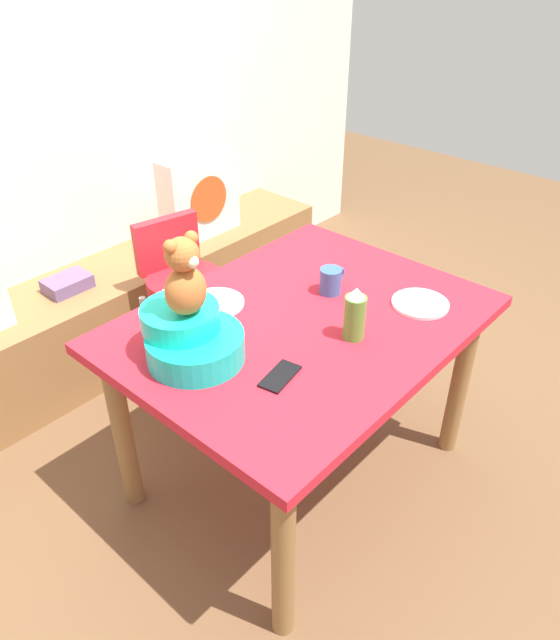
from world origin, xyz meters
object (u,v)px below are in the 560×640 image
dining_table (301,343)px  highchair (184,283)px  infant_seat_teal (190,337)px  coffee_mug (331,281)px  pillow_floral_right (199,196)px  teddy_bear (185,278)px  ketchup_bottle (355,314)px  cell_phone (280,376)px  book_stack (67,284)px  dinner_plate_near (216,303)px  dinner_plate_far (420,304)px

dining_table → highchair: bearing=81.0°
highchair → infant_seat_teal: bearing=-127.5°
coffee_mug → pillow_floral_right: bearing=71.0°
infant_seat_teal → teddy_bear: teddy_bear is taller
ketchup_bottle → cell_phone: size_ratio=1.28×
book_stack → infant_seat_teal: 1.17m
coffee_mug → dinner_plate_near: size_ratio=0.60×
pillow_floral_right → cell_phone: pillow_floral_right is taller
infant_seat_teal → coffee_mug: size_ratio=2.75×
ketchup_bottle → infant_seat_teal: bearing=143.1°
infant_seat_teal → coffee_mug: (0.59, -0.08, -0.02)m
cell_phone → dinner_plate_far: bearing=-110.0°
book_stack → cell_phone: size_ratio=1.39×
highchair → infant_seat_teal: size_ratio=2.39×
dining_table → coffee_mug: bearing=10.0°
coffee_mug → dinner_plate_far: (0.14, -0.29, -0.04)m
teddy_bear → coffee_mug: 0.64m
pillow_floral_right → dining_table: bearing=-116.7°
coffee_mug → dinner_plate_near: (-0.34, 0.25, -0.04)m
dining_table → cell_phone: 0.34m
ketchup_bottle → coffee_mug: bearing=52.3°
book_stack → coffee_mug: 1.29m
dining_table → highchair: highchair is taller
pillow_floral_right → dinner_plate_far: bearing=-100.2°
highchair → dinner_plate_far: size_ratio=3.95×
dining_table → infant_seat_teal: bearing=163.1°
ketchup_bottle → cell_phone: (-0.31, 0.04, -0.08)m
coffee_mug → dinner_plate_near: coffee_mug is taller
teddy_bear → ketchup_bottle: (0.41, -0.31, -0.19)m
infant_seat_teal → teddy_bear: bearing=-90.0°
cell_phone → coffee_mug: bearing=-79.6°
pillow_floral_right → dinner_plate_near: pillow_floral_right is taller
ketchup_bottle → dinner_plate_far: (0.32, -0.06, -0.08)m
teddy_bear → dinner_plate_near: size_ratio=1.25×
book_stack → dining_table: size_ratio=0.16×
infant_seat_teal → pillow_floral_right: bearing=47.5°
infant_seat_teal → cell_phone: (0.10, -0.27, -0.07)m
pillow_floral_right → infant_seat_teal: bearing=-132.5°
pillow_floral_right → cell_phone: size_ratio=3.06×
coffee_mug → cell_phone: bearing=-158.7°
ketchup_bottle → teddy_bear: bearing=143.2°
coffee_mug → dinner_plate_far: bearing=-64.5°
highchair → teddy_bear: bearing=-127.5°
teddy_bear → book_stack: bearing=80.2°
pillow_floral_right → infant_seat_teal: same height
teddy_bear → ketchup_bottle: bearing=-36.8°
highchair → infant_seat_teal: 0.89m
infant_seat_teal → teddy_bear: 0.21m
coffee_mug → ketchup_bottle: bearing=-127.7°
teddy_bear → cell_phone: bearing=-69.3°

